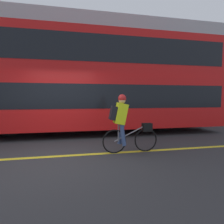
# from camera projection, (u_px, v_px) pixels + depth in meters

# --- Properties ---
(ground_plane) EXTENTS (80.00, 80.00, 0.00)m
(ground_plane) POSITION_uv_depth(u_px,v_px,m) (55.00, 157.00, 4.31)
(ground_plane) COLOR #2D2D30
(road_center_line) EXTENTS (50.00, 0.14, 0.01)m
(road_center_line) POSITION_uv_depth(u_px,v_px,m) (55.00, 156.00, 4.38)
(road_center_line) COLOR yellow
(road_center_line) RESTS_ON ground_plane
(sidewalk_curb) EXTENTS (60.00, 2.56, 0.16)m
(sidewalk_curb) POSITION_uv_depth(u_px,v_px,m) (68.00, 122.00, 10.17)
(sidewalk_curb) COLOR #A8A399
(sidewalk_curb) RESTS_ON ground_plane
(building_facade) EXTENTS (60.00, 0.30, 7.13)m
(building_facade) POSITION_uv_depth(u_px,v_px,m) (68.00, 66.00, 11.30)
(building_facade) COLOR #9E9EA3
(building_facade) RESTS_ON ground_plane
(bus) EXTENTS (10.61, 2.53, 4.00)m
(bus) POSITION_uv_depth(u_px,v_px,m) (94.00, 80.00, 7.35)
(bus) COLOR black
(bus) RESTS_ON ground_plane
(cyclist_on_bike) EXTENTS (1.52, 0.32, 1.57)m
(cyclist_on_bike) POSITION_uv_depth(u_px,v_px,m) (124.00, 121.00, 4.62)
(cyclist_on_bike) COLOR black
(cyclist_on_bike) RESTS_ON ground_plane
(street_sign_post) EXTENTS (0.36, 0.09, 2.75)m
(street_sign_post) POSITION_uv_depth(u_px,v_px,m) (204.00, 95.00, 11.62)
(street_sign_post) COLOR #59595B
(street_sign_post) RESTS_ON sidewalk_curb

